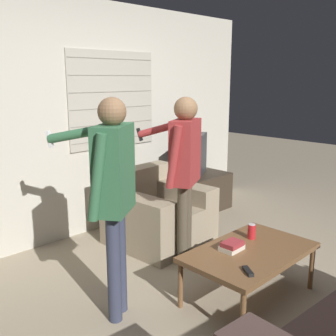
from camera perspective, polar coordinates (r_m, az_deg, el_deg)
ground_plane at (r=3.36m, az=8.62°, el=-18.25°), size 16.00×16.00×0.00m
wall_back at (r=4.42m, az=-12.25°, el=6.83°), size 5.20×0.08×2.55m
armchair_beige at (r=4.25m, az=-1.70°, el=-6.66°), size 0.98×0.95×0.77m
coffee_table at (r=3.23m, az=11.79°, el=-12.14°), size 1.06×0.65×0.41m
tv_stand at (r=5.19m, az=3.72°, el=-3.75°), size 1.01×0.52×0.48m
tv at (r=5.06m, az=3.77°, el=1.77°), size 0.72×0.53×0.53m
person_left_standing at (r=2.75m, az=-8.07°, el=-2.36°), size 0.48×0.80×1.61m
person_right_standing at (r=3.60m, az=2.33°, el=1.11°), size 0.51×0.79×1.57m
book_stack at (r=3.17m, az=9.29°, el=-11.12°), size 0.18×0.14×0.08m
soda_can at (r=3.40m, az=12.04°, el=-8.99°), size 0.07×0.07×0.13m
spare_remote at (r=2.86m, az=11.52°, el=-14.47°), size 0.11×0.13×0.02m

